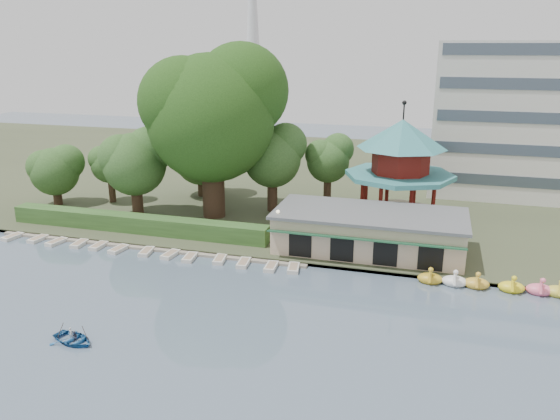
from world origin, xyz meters
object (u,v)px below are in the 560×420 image
at_px(pavilion, 401,161).
at_px(rowboat_with_passengers, 73,336).
at_px(dock, 147,247).
at_px(big_tree, 213,110).
at_px(boathouse, 369,231).

bearing_deg(pavilion, rowboat_with_passengers, -120.96).
bearing_deg(pavilion, dock, -148.34).
height_order(big_tree, rowboat_with_passengers, big_tree).
distance_m(boathouse, big_tree, 22.45).
relative_size(boathouse, pavilion, 1.38).
height_order(dock, rowboat_with_passengers, rowboat_with_passengers).
distance_m(pavilion, big_tree, 21.83).
height_order(boathouse, big_tree, big_tree).
distance_m(big_tree, rowboat_with_passengers, 31.57).
bearing_deg(boathouse, dock, -167.76).
relative_size(dock, rowboat_with_passengers, 6.42).
distance_m(pavilion, rowboat_with_passengers, 38.84).
xyz_separation_m(big_tree, rowboat_with_passengers, (1.15, -29.00, -12.44)).
bearing_deg(rowboat_with_passengers, boathouse, 52.17).
relative_size(boathouse, big_tree, 0.93).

